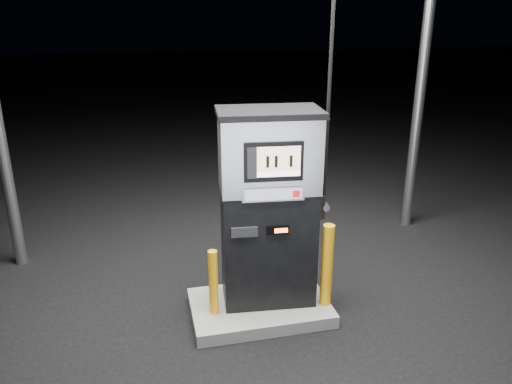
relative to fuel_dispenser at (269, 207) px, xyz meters
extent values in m
plane|color=black|center=(-0.12, -0.10, -1.31)|extent=(80.00, 80.00, 0.00)
cube|color=slate|center=(-0.12, -0.10, -1.23)|extent=(1.60, 1.00, 0.15)
cylinder|color=gray|center=(2.88, 1.90, 0.94)|extent=(0.16, 0.16, 4.50)
cube|color=black|center=(0.00, 0.00, -0.47)|extent=(1.09, 0.70, 1.37)
cube|color=#B6B7BE|center=(0.00, 0.00, 0.62)|extent=(1.12, 0.72, 0.82)
cube|color=black|center=(0.00, 0.00, 1.06)|extent=(1.16, 0.77, 0.07)
cube|color=black|center=(-0.03, -0.31, 0.62)|extent=(0.61, 0.09, 0.42)
cube|color=beige|center=(0.01, -0.33, 0.65)|extent=(0.45, 0.05, 0.26)
cube|color=white|center=(0.01, -0.34, 0.49)|extent=(0.45, 0.05, 0.05)
cube|color=#B6B7BE|center=(-0.03, -0.31, 0.27)|extent=(0.66, 0.09, 0.15)
cube|color=#9A9DA2|center=(-0.04, -0.33, 0.27)|extent=(0.60, 0.06, 0.11)
cube|color=#B70C11|center=(0.20, -0.36, 0.27)|extent=(0.08, 0.01, 0.08)
cube|color=black|center=(0.02, -0.31, -0.15)|extent=(0.24, 0.04, 0.10)
cube|color=#F9540C|center=(0.05, -0.33, -0.15)|extent=(0.14, 0.02, 0.05)
cube|color=black|center=(-0.34, -0.28, -0.15)|extent=(0.29, 0.05, 0.11)
cube|color=black|center=(0.57, -0.05, -0.01)|extent=(0.13, 0.21, 0.27)
cylinder|color=gray|center=(0.63, -0.06, -0.01)|extent=(0.10, 0.25, 0.08)
cylinder|color=black|center=(0.61, -0.11, 1.82)|extent=(0.04, 0.04, 3.39)
cylinder|color=#FDA80E|center=(-0.67, -0.18, -0.77)|extent=(0.13, 0.13, 0.77)
cylinder|color=#FDA80E|center=(0.62, -0.28, -0.66)|extent=(0.16, 0.16, 0.99)
camera|label=1|loc=(-1.31, -5.01, 2.06)|focal=35.00mm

